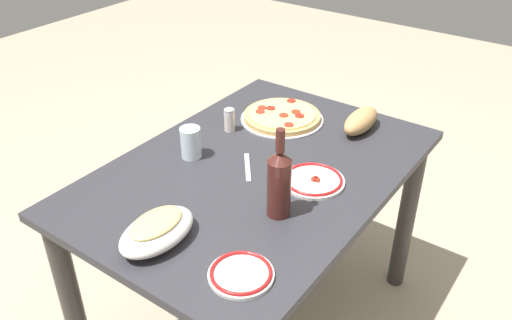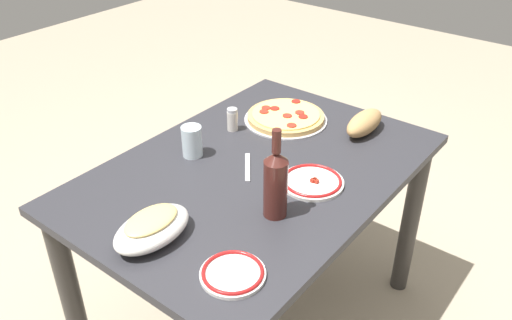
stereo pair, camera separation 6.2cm
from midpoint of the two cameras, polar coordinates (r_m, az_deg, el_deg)
The scene contains 10 objects.
dining_table at distance 1.85m, azimuth 0.96°, elevation -4.25°, with size 1.22×0.85×0.75m.
pepperoni_pizza at distance 2.07m, azimuth 4.05°, elevation 4.59°, with size 0.32×0.32×0.03m.
baked_pasta_dish at distance 1.48m, azimuth -9.84°, elevation -7.08°, with size 0.24×0.15×0.08m.
wine_bottle at distance 1.51m, azimuth 3.28°, elevation -2.41°, with size 0.07×0.07×0.28m.
water_glass at distance 1.83m, azimuth -5.88°, elevation 1.99°, with size 0.07×0.07×0.11m, color silver.
side_plate_near at distance 1.37m, azimuth -1.18°, elevation -12.00°, with size 0.17×0.17×0.02m.
side_plate_far at distance 1.71m, azimuth 7.04°, elevation -2.28°, with size 0.20×0.20×0.02m.
bread_loaf at distance 2.01m, azimuth 12.36°, elevation 3.89°, with size 0.21×0.09×0.08m, color tan.
spice_shaker at distance 1.99m, azimuth -1.64°, elevation 4.33°, with size 0.04×0.04×0.09m.
fork_right at distance 1.78m, azimuth 0.09°, elevation -0.77°, with size 0.17×0.02×0.01m, color #B7B7BC.
Camera 2 is at (-1.18, -0.92, 1.71)m, focal length 37.50 mm.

